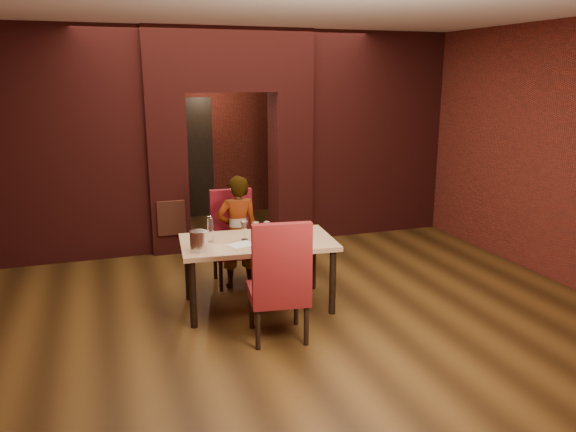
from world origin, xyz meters
name	(u,v)px	position (x,y,z in m)	size (l,w,h in m)	color
floor	(270,288)	(0.00, 0.00, 0.00)	(8.00, 8.00, 0.00)	#442B11
ceiling	(268,13)	(0.00, 0.00, 3.20)	(7.00, 8.00, 0.04)	silver
wall_back	(205,128)	(0.00, 4.00, 1.60)	(7.00, 0.04, 3.20)	maroon
wall_front	(500,266)	(0.00, -4.00, 1.60)	(7.00, 0.04, 3.20)	maroon
wall_right	(515,146)	(3.50, 0.00, 1.60)	(0.04, 8.00, 3.20)	maroon
pillar_left	(167,173)	(-0.95, 2.00, 1.15)	(0.55, 0.55, 2.30)	maroon
pillar_right	(290,167)	(0.95, 2.00, 1.15)	(0.55, 0.55, 2.30)	maroon
lintel	(228,60)	(0.00, 2.00, 2.75)	(2.45, 0.55, 0.90)	maroon
wing_wall_left	(59,146)	(-2.36, 2.00, 1.60)	(2.27, 0.35, 3.20)	maroon
wing_wall_right	(372,135)	(2.36, 2.00, 1.60)	(2.27, 0.35, 3.20)	maroon
vent_panel	(171,218)	(-0.95, 1.71, 0.55)	(0.40, 0.03, 0.50)	#A84C30
rear_door	(184,160)	(-0.40, 3.94, 1.05)	(0.90, 0.08, 2.10)	black
rear_door_frame	(185,160)	(-0.40, 3.90, 1.05)	(1.02, 0.04, 2.22)	black
dining_table	(258,273)	(-0.29, -0.50, 0.39)	(1.66, 0.94, 0.78)	tan
chair_far	(235,239)	(-0.36, 0.29, 0.58)	(0.53, 0.53, 1.16)	maroon
chair_near	(278,278)	(-0.31, -1.29, 0.62)	(0.56, 0.56, 1.23)	maroon
person_seated	(238,232)	(-0.35, 0.18, 0.70)	(0.51, 0.33, 1.39)	silver
wine_glass_a	(244,231)	(-0.43, -0.44, 0.88)	(0.08, 0.08, 0.21)	white
wine_glass_b	(256,231)	(-0.31, -0.48, 0.88)	(0.08, 0.08, 0.20)	white
wine_glass_c	(267,230)	(-0.18, -0.48, 0.88)	(0.08, 0.08, 0.19)	white
tasting_sheet	(241,245)	(-0.50, -0.61, 0.78)	(0.27, 0.20, 0.00)	silver
wine_bucket	(198,241)	(-0.97, -0.68, 0.89)	(0.17, 0.17, 0.21)	silver
water_bottle	(210,229)	(-0.79, -0.39, 0.92)	(0.07, 0.07, 0.28)	white
potted_plant	(302,259)	(0.55, 0.37, 0.20)	(0.35, 0.31, 0.39)	#2A5E1D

